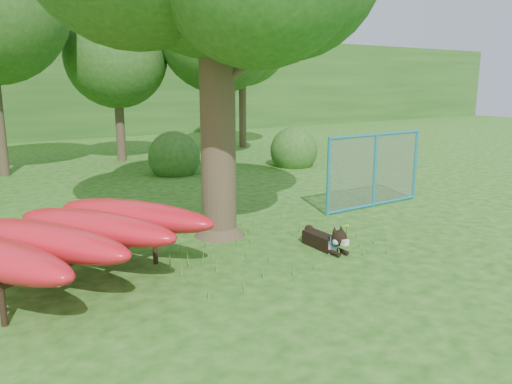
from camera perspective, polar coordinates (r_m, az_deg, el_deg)
ground at (r=9.19m, az=3.16°, el=-7.60°), size 80.00×80.00×0.00m
wooden_post at (r=10.50m, az=-4.98°, el=-0.70°), size 0.40×0.14×1.45m
kayak_rack at (r=8.27m, az=-20.30°, el=-4.46°), size 4.60×4.14×1.11m
husky_dog at (r=9.66m, az=8.10°, el=-5.45°), size 0.33×1.27×0.56m
fence_section at (r=13.06m, az=13.42°, el=2.43°), size 3.25×0.11×3.17m
wildflower_clump at (r=10.75m, az=10.33°, el=-3.88°), size 0.09×0.10×0.20m
bg_tree_c at (r=21.00m, az=-15.69°, el=14.61°), size 4.00×4.00×6.12m
bg_tree_d at (r=20.68m, az=-4.30°, el=17.78°), size 4.80×4.80×7.50m
bg_tree_e at (r=24.80m, az=-1.59°, el=17.25°), size 4.60×4.60×7.55m
shrub_right at (r=19.20m, az=4.31°, el=2.97°), size 1.80×1.80×1.80m
shrub_mid at (r=17.72m, az=-9.27°, el=2.05°), size 1.80×1.80×1.80m
wooded_hillside at (r=35.27m, az=-25.86°, el=10.98°), size 80.00×12.00×6.00m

